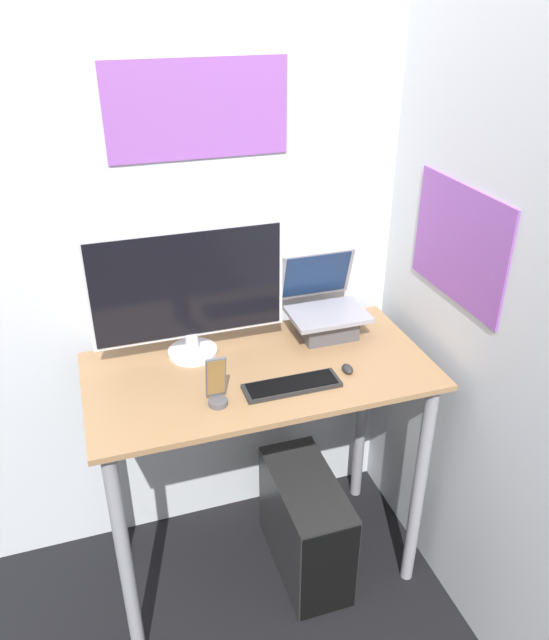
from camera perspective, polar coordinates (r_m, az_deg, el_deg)
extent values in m
plane|color=black|center=(2.59, 1.05, -26.01)|extent=(12.00, 12.00, 0.00)
cube|color=silver|center=(2.30, -4.27, 7.90)|extent=(6.00, 0.05, 2.60)
cube|color=purple|center=(2.14, -7.01, 18.55)|extent=(0.61, 0.01, 0.32)
cube|color=silver|center=(2.01, 19.82, 3.02)|extent=(0.05, 6.00, 2.60)
cube|color=purple|center=(2.11, 16.48, 6.71)|extent=(0.01, 0.50, 0.38)
cube|color=#936D47|center=(2.13, -1.36, -4.70)|extent=(1.17, 0.60, 0.02)
cylinder|color=gray|center=(2.20, -13.48, -20.79)|extent=(0.05, 0.05, 0.93)
cylinder|color=gray|center=(2.44, 13.05, -14.83)|extent=(0.05, 0.05, 0.93)
cylinder|color=gray|center=(2.56, -14.70, -12.65)|extent=(0.05, 0.05, 0.93)
cylinder|color=gray|center=(2.76, 7.99, -8.36)|extent=(0.05, 0.05, 0.93)
cube|color=#4C4C51|center=(2.31, 4.87, -0.56)|extent=(0.20, 0.14, 0.08)
cube|color=gray|center=(2.28, 4.92, 0.52)|extent=(0.28, 0.20, 0.02)
cube|color=gray|center=(2.34, 3.82, 4.19)|extent=(0.28, 0.06, 0.20)
cube|color=navy|center=(2.34, 3.88, 4.17)|extent=(0.25, 0.05, 0.17)
cylinder|color=silver|center=(2.22, -7.47, -2.91)|extent=(0.17, 0.17, 0.02)
cylinder|color=silver|center=(2.20, -7.54, -1.96)|extent=(0.05, 0.05, 0.06)
cube|color=silver|center=(2.10, -7.94, 3.22)|extent=(0.66, 0.01, 0.39)
cube|color=black|center=(2.09, -7.89, 3.12)|extent=(0.64, 0.01, 0.37)
cube|color=black|center=(2.03, 1.60, -6.02)|extent=(0.32, 0.10, 0.01)
cube|color=black|center=(2.03, 1.60, -5.82)|extent=(0.29, 0.08, 0.00)
ellipsoid|color=#262626|center=(2.12, 6.70, -4.45)|extent=(0.03, 0.06, 0.02)
cylinder|color=#4C4C51|center=(1.96, -5.17, -7.51)|extent=(0.06, 0.06, 0.02)
cube|color=#4C515B|center=(1.93, -5.40, -5.22)|extent=(0.06, 0.04, 0.15)
cube|color=olive|center=(1.92, -5.36, -5.27)|extent=(0.05, 0.03, 0.14)
cube|color=black|center=(2.60, 2.83, -18.14)|extent=(0.23, 0.50, 0.44)
cube|color=black|center=(2.44, 5.08, -22.19)|extent=(0.22, 0.01, 0.42)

